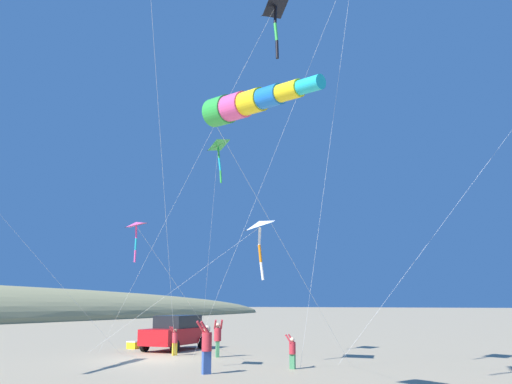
% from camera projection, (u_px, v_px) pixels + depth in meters
% --- Properties ---
extents(ground_plane, '(600.00, 600.00, 0.00)m').
position_uv_depth(ground_plane, '(151.00, 360.00, 24.34)').
color(ground_plane, tan).
extents(parked_car, '(2.28, 4.40, 1.85)m').
position_uv_depth(parked_car, '(175.00, 332.00, 29.72)').
color(parked_car, red).
rests_on(parked_car, ground_plane).
extents(cooler_box, '(0.62, 0.42, 0.42)m').
position_uv_depth(cooler_box, '(133.00, 345.00, 30.32)').
color(cooler_box, yellow).
rests_on(cooler_box, ground_plane).
extents(person_adult_flyer, '(0.63, 0.68, 1.89)m').
position_uv_depth(person_adult_flyer, '(207.00, 345.00, 19.65)').
color(person_adult_flyer, '#335199').
rests_on(person_adult_flyer, ground_plane).
extents(person_child_green_jacket, '(0.61, 0.63, 1.75)m').
position_uv_depth(person_child_green_jacket, '(218.00, 337.00, 25.77)').
color(person_child_green_jacket, '#3D7F51').
rests_on(person_child_green_jacket, ground_plane).
extents(person_child_grey_jacket, '(0.41, 0.33, 1.32)m').
position_uv_depth(person_child_grey_jacket, '(292.00, 350.00, 21.12)').
color(person_child_grey_jacket, '#3D7F51').
rests_on(person_child_grey_jacket, ground_plane).
extents(person_bystander_far, '(0.46, 0.50, 1.40)m').
position_uv_depth(person_bystander_far, '(175.00, 339.00, 26.53)').
color(person_bystander_far, gold).
rests_on(person_bystander_far, ground_plane).
extents(kite_delta_orange_high_right, '(13.37, 6.59, 14.05)m').
position_uv_depth(kite_delta_orange_high_right, '(274.00, 5.00, 20.29)').
color(kite_delta_orange_high_right, black).
rests_on(kite_delta_orange_high_right, ground_plane).
extents(kite_delta_green_low_center, '(5.08, 6.73, 10.60)m').
position_uv_depth(kite_delta_green_low_center, '(218.00, 146.00, 26.86)').
color(kite_delta_green_low_center, green).
rests_on(kite_delta_green_low_center, ground_plane).
extents(kite_windsock_checkered_midright, '(3.78, 11.96, 7.94)m').
position_uv_depth(kite_windsock_checkered_midright, '(247.00, 103.00, 13.56)').
color(kite_windsock_checkered_midright, green).
rests_on(kite_windsock_checkered_midright, ground_plane).
extents(kite_delta_teal_far_right, '(3.34, 11.89, 5.67)m').
position_uv_depth(kite_delta_teal_far_right, '(137.00, 226.00, 20.76)').
color(kite_delta_teal_far_right, '#EF4C93').
rests_on(kite_delta_teal_far_right, ground_plane).
extents(kite_delta_black_fish_shape, '(11.59, 2.40, 6.22)m').
position_uv_depth(kite_delta_black_fish_shape, '(259.00, 226.00, 23.44)').
color(kite_delta_black_fish_shape, white).
rests_on(kite_delta_black_fish_shape, ground_plane).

